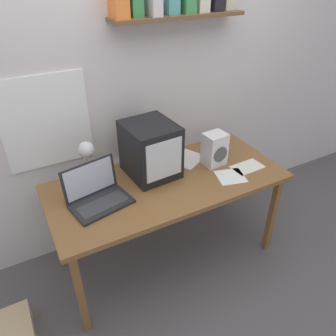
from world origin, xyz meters
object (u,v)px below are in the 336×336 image
at_px(corner_desk, 168,187).
at_px(loose_paper_near_monitor, 187,159).
at_px(open_notebook, 247,167).
at_px(laptop, 96,193).
at_px(crt_monitor, 150,150).
at_px(juice_glass, 218,145).
at_px(loose_paper_near_laptop, 231,177).
at_px(desk_lamp, 87,154).
at_px(space_heater, 215,149).

relative_size(corner_desk, loose_paper_near_monitor, 5.28).
bearing_deg(open_notebook, corner_desk, 167.79).
distance_m(laptop, open_notebook, 1.10).
bearing_deg(crt_monitor, open_notebook, -26.42).
height_order(crt_monitor, laptop, crt_monitor).
distance_m(juice_glass, open_notebook, 0.29).
bearing_deg(loose_paper_near_monitor, laptop, -167.41).
bearing_deg(laptop, juice_glass, -3.43).
xyz_separation_m(juice_glass, loose_paper_near_laptop, (-0.12, -0.32, -0.06)).
relative_size(laptop, desk_lamp, 1.23).
bearing_deg(space_heater, loose_paper_near_monitor, 128.44).
bearing_deg(desk_lamp, laptop, -97.41).
distance_m(corner_desk, open_notebook, 0.61).
height_order(space_heater, loose_paper_near_laptop, space_heater).
xyz_separation_m(juice_glass, loose_paper_near_monitor, (-0.26, 0.03, -0.06)).
height_order(crt_monitor, desk_lamp, crt_monitor).
bearing_deg(juice_glass, laptop, -172.16).
distance_m(loose_paper_near_monitor, loose_paper_near_laptop, 0.38).
bearing_deg(corner_desk, juice_glass, 16.25).
relative_size(juice_glass, loose_paper_near_laptop, 0.63).
distance_m(juice_glass, loose_paper_near_laptop, 0.35).
bearing_deg(corner_desk, loose_paper_near_monitor, 34.81).
distance_m(crt_monitor, open_notebook, 0.73).
xyz_separation_m(crt_monitor, loose_paper_near_monitor, (0.32, 0.04, -0.19)).
relative_size(corner_desk, desk_lamp, 5.01).
bearing_deg(space_heater, desk_lamp, 164.23).
relative_size(laptop, open_notebook, 1.69).
bearing_deg(loose_paper_near_monitor, loose_paper_near_laptop, -67.60).
distance_m(laptop, space_heater, 0.90).
bearing_deg(desk_lamp, juice_glass, -5.11).
height_order(laptop, juice_glass, laptop).
bearing_deg(juice_glass, space_heater, -135.61).
xyz_separation_m(desk_lamp, loose_paper_near_laptop, (0.88, -0.37, -0.23)).
bearing_deg(laptop, desk_lamp, 73.40).
relative_size(crt_monitor, loose_paper_near_laptop, 1.67).
distance_m(corner_desk, desk_lamp, 0.60).
xyz_separation_m(corner_desk, loose_paper_near_monitor, (0.26, 0.18, 0.06)).
xyz_separation_m(crt_monitor, space_heater, (0.46, -0.11, -0.07)).
bearing_deg(juice_glass, crt_monitor, -178.86).
distance_m(laptop, loose_paper_near_monitor, 0.78).
relative_size(corner_desk, space_heater, 6.70).
xyz_separation_m(corner_desk, juice_glass, (0.52, 0.15, 0.13)).
bearing_deg(loose_paper_near_laptop, open_notebook, 12.87).
distance_m(desk_lamp, loose_paper_near_laptop, 0.99).
bearing_deg(space_heater, corner_desk, 179.98).
height_order(loose_paper_near_monitor, open_notebook, same).
relative_size(juice_glass, loose_paper_near_monitor, 0.47).
bearing_deg(open_notebook, loose_paper_near_monitor, 136.84).
xyz_separation_m(corner_desk, desk_lamp, (-0.48, 0.20, 0.29)).
bearing_deg(corner_desk, open_notebook, -12.21).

